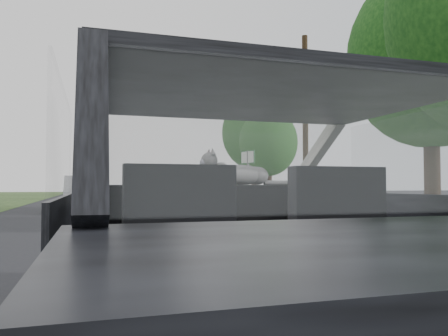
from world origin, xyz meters
TOP-DOWN VIEW (x-y plane):
  - subject_car at (0.00, 0.00)m, footprint 1.80×4.00m
  - dashboard at (0.00, 0.62)m, footprint 1.58×0.45m
  - driver_seat at (-0.40, -0.29)m, footprint 0.50×0.72m
  - passenger_seat at (0.40, -0.29)m, footprint 0.50×0.72m
  - steering_wheel at (-0.40, 0.33)m, footprint 0.36×0.36m
  - cat at (0.26, 0.67)m, footprint 0.59×0.27m
  - guardrail at (4.30, 10.00)m, footprint 0.05×90.00m
  - other_car at (-1.06, 15.00)m, footprint 1.82×4.23m
  - highway_sign at (6.87, 18.73)m, footprint 0.44×1.10m
  - utility_pole at (8.35, 15.24)m, footprint 0.26×0.26m
  - tree_1 at (10.40, 9.93)m, footprint 6.50×6.50m
  - tree_2 at (10.61, 24.97)m, footprint 4.17×4.17m
  - tree_3 at (13.59, 35.52)m, footprint 7.39×7.39m

SIDE VIEW (x-z plane):
  - guardrail at x=4.30m, z-range 0.42..0.74m
  - other_car at x=-1.06m, z-range 0.00..1.37m
  - subject_car at x=0.00m, z-range 0.00..1.45m
  - dashboard at x=0.00m, z-range 0.70..1.00m
  - driver_seat at x=-0.40m, z-range 0.67..1.09m
  - passenger_seat at x=0.40m, z-range 0.67..1.09m
  - steering_wheel at x=-0.40m, z-range 0.90..0.94m
  - cat at x=0.26m, z-range 0.96..1.21m
  - highway_sign at x=6.87m, z-range 0.00..2.79m
  - tree_2 at x=10.61m, z-range 0.00..6.01m
  - utility_pole at x=8.35m, z-range 0.00..7.77m
  - tree_1 at x=10.40m, z-range 0.00..8.48m
  - tree_3 at x=13.59m, z-range 0.00..9.08m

